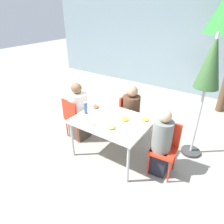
{
  "coord_description": "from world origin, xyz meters",
  "views": [
    {
      "loc": [
        1.67,
        -2.49,
        2.5
      ],
      "look_at": [
        0.0,
        0.0,
        0.91
      ],
      "focal_mm": 32.0,
      "sensor_mm": 36.0,
      "label": 1
    }
  ],
  "objects_px": {
    "person_far": "(131,113)",
    "person_right": "(161,144)",
    "chair_left": "(74,116)",
    "bottle": "(86,108)",
    "closed_umbrella": "(210,68)",
    "chair_far": "(129,112)",
    "person_left": "(79,113)",
    "drinking_cup": "(112,110)",
    "chair_right": "(165,144)",
    "salad_bowl": "(89,123)"
  },
  "relations": [
    {
      "from": "person_far",
      "to": "person_right",
      "type": "bearing_deg",
      "value": 52.04
    },
    {
      "from": "chair_left",
      "to": "bottle",
      "type": "relative_size",
      "value": 3.8
    },
    {
      "from": "chair_left",
      "to": "bottle",
      "type": "distance_m",
      "value": 0.56
    },
    {
      "from": "closed_umbrella",
      "to": "chair_far",
      "type": "bearing_deg",
      "value": -175.99
    },
    {
      "from": "person_left",
      "to": "bottle",
      "type": "xyz_separation_m",
      "value": [
        0.37,
        -0.18,
        0.3
      ]
    },
    {
      "from": "chair_left",
      "to": "person_right",
      "type": "bearing_deg",
      "value": 7.9
    },
    {
      "from": "person_far",
      "to": "person_left",
      "type": "bearing_deg",
      "value": -55.72
    },
    {
      "from": "person_far",
      "to": "bottle",
      "type": "relative_size",
      "value": 4.92
    },
    {
      "from": "chair_left",
      "to": "person_left",
      "type": "bearing_deg",
      "value": 57.93
    },
    {
      "from": "bottle",
      "to": "drinking_cup",
      "type": "xyz_separation_m",
      "value": [
        0.37,
        0.3,
        -0.07
      ]
    },
    {
      "from": "bottle",
      "to": "person_far",
      "type": "bearing_deg",
      "value": 58.53
    },
    {
      "from": "chair_left",
      "to": "closed_umbrella",
      "type": "height_order",
      "value": "closed_umbrella"
    },
    {
      "from": "person_left",
      "to": "closed_umbrella",
      "type": "relative_size",
      "value": 0.56
    },
    {
      "from": "chair_right",
      "to": "drinking_cup",
      "type": "bearing_deg",
      "value": -8.14
    },
    {
      "from": "chair_left",
      "to": "chair_far",
      "type": "xyz_separation_m",
      "value": [
        0.85,
        0.76,
        0.0
      ]
    },
    {
      "from": "person_far",
      "to": "closed_umbrella",
      "type": "height_order",
      "value": "closed_umbrella"
    },
    {
      "from": "drinking_cup",
      "to": "chair_right",
      "type": "bearing_deg",
      "value": -3.58
    },
    {
      "from": "person_right",
      "to": "chair_far",
      "type": "xyz_separation_m",
      "value": [
        -1.0,
        0.72,
        -0.03
      ]
    },
    {
      "from": "chair_left",
      "to": "person_far",
      "type": "height_order",
      "value": "person_far"
    },
    {
      "from": "drinking_cup",
      "to": "bottle",
      "type": "bearing_deg",
      "value": -140.76
    },
    {
      "from": "chair_left",
      "to": "bottle",
      "type": "height_order",
      "value": "bottle"
    },
    {
      "from": "person_left",
      "to": "salad_bowl",
      "type": "height_order",
      "value": "person_left"
    },
    {
      "from": "chair_right",
      "to": "person_right",
      "type": "distance_m",
      "value": 0.1
    },
    {
      "from": "person_far",
      "to": "salad_bowl",
      "type": "relative_size",
      "value": 6.3
    },
    {
      "from": "chair_right",
      "to": "chair_far",
      "type": "bearing_deg",
      "value": -35.78
    },
    {
      "from": "person_right",
      "to": "salad_bowl",
      "type": "distance_m",
      "value": 1.21
    },
    {
      "from": "salad_bowl",
      "to": "closed_umbrella",
      "type": "bearing_deg",
      "value": 40.4
    },
    {
      "from": "bottle",
      "to": "salad_bowl",
      "type": "xyz_separation_m",
      "value": [
        0.31,
        -0.28,
        -0.08
      ]
    },
    {
      "from": "chair_far",
      "to": "person_left",
      "type": "bearing_deg",
      "value": -50.97
    },
    {
      "from": "chair_left",
      "to": "chair_right",
      "type": "height_order",
      "value": "same"
    },
    {
      "from": "chair_far",
      "to": "bottle",
      "type": "height_order",
      "value": "bottle"
    },
    {
      "from": "chair_right",
      "to": "closed_umbrella",
      "type": "bearing_deg",
      "value": -116.89
    },
    {
      "from": "chair_left",
      "to": "person_left",
      "type": "xyz_separation_m",
      "value": [
        0.06,
        0.07,
        0.04
      ]
    },
    {
      "from": "chair_far",
      "to": "salad_bowl",
      "type": "xyz_separation_m",
      "value": [
        -0.11,
        -1.14,
        0.26
      ]
    },
    {
      "from": "person_far",
      "to": "closed_umbrella",
      "type": "xyz_separation_m",
      "value": [
        1.26,
        0.14,
        1.12
      ]
    },
    {
      "from": "chair_right",
      "to": "chair_left",
      "type": "bearing_deg",
      "value": -0.79
    },
    {
      "from": "chair_left",
      "to": "salad_bowl",
      "type": "distance_m",
      "value": 0.87
    },
    {
      "from": "chair_far",
      "to": "bottle",
      "type": "bearing_deg",
      "value": -27.76
    },
    {
      "from": "person_left",
      "to": "person_far",
      "type": "height_order",
      "value": "person_left"
    },
    {
      "from": "chair_right",
      "to": "bottle",
      "type": "bearing_deg",
      "value": 4.53
    },
    {
      "from": "person_left",
      "to": "bottle",
      "type": "height_order",
      "value": "person_left"
    },
    {
      "from": "chair_far",
      "to": "salad_bowl",
      "type": "relative_size",
      "value": 4.87
    },
    {
      "from": "person_right",
      "to": "salad_bowl",
      "type": "bearing_deg",
      "value": 16.42
    },
    {
      "from": "closed_umbrella",
      "to": "chair_right",
      "type": "bearing_deg",
      "value": -112.33
    },
    {
      "from": "chair_left",
      "to": "drinking_cup",
      "type": "height_order",
      "value": "chair_left"
    },
    {
      "from": "person_right",
      "to": "bottle",
      "type": "height_order",
      "value": "person_right"
    },
    {
      "from": "person_far",
      "to": "chair_far",
      "type": "bearing_deg",
      "value": -122.07
    },
    {
      "from": "salad_bowl",
      "to": "chair_right",
      "type": "bearing_deg",
      "value": 23.82
    },
    {
      "from": "drinking_cup",
      "to": "salad_bowl",
      "type": "distance_m",
      "value": 0.58
    },
    {
      "from": "chair_right",
      "to": "chair_far",
      "type": "relative_size",
      "value": 1.0
    }
  ]
}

